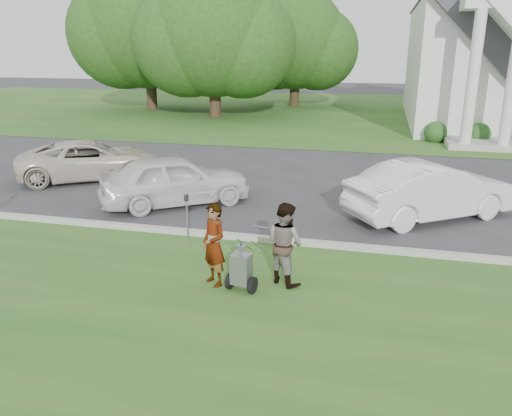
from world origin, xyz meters
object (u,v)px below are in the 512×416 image
at_px(car_b, 175,180).
at_px(tree_left, 213,37).
at_px(church, 497,21).
at_px(person_left, 214,245).
at_px(car_a, 90,160).
at_px(tree_far, 147,30).
at_px(car_d, 431,190).
at_px(tree_back, 295,44).
at_px(parking_meter_near, 187,213).
at_px(striping_cart, 242,270).
at_px(person_right, 285,244).

bearing_deg(car_b, tree_left, -21.08).
xyz_separation_m(church, person_left, (-9.11, -24.96, -5.12)).
bearing_deg(church, car_a, -131.49).
xyz_separation_m(tree_far, car_d, (18.28, -21.59, -4.92)).
bearing_deg(car_b, church, -66.58).
bearing_deg(tree_back, tree_far, -153.44).
bearing_deg(church, parking_meter_near, -114.06).
xyz_separation_m(striping_cart, person_right, (0.72, 0.54, 0.38)).
xyz_separation_m(tree_left, person_left, (7.91, -23.83, -4.29)).
distance_m(tree_far, car_a, 21.74).
bearing_deg(striping_cart, car_a, 147.07).
distance_m(car_a, car_b, 4.61).
height_order(tree_back, car_b, tree_back).
bearing_deg(tree_back, car_b, -87.65).
height_order(tree_left, parking_meter_near, tree_left).
bearing_deg(tree_left, tree_back, 63.43).
bearing_deg(car_a, church, -74.05).
relative_size(striping_cart, person_right, 0.70).
distance_m(tree_back, car_d, 28.13).
relative_size(tree_far, car_b, 2.68).
bearing_deg(tree_back, tree_left, -116.57).
bearing_deg(person_right, tree_back, -46.54).
xyz_separation_m(person_left, car_a, (-6.88, 6.89, -0.14)).
distance_m(tree_back, person_right, 32.10).
bearing_deg(car_a, striping_cart, -165.84).
height_order(church, parking_meter_near, church).
distance_m(church, tree_back, 14.77).
bearing_deg(person_right, tree_left, -34.49).
relative_size(striping_cart, car_a, 0.24).
relative_size(tree_far, parking_meter_near, 9.22).
relative_size(tree_left, tree_far, 0.91).
bearing_deg(person_right, car_a, -4.37).
height_order(church, car_a, church).
height_order(tree_back, person_right, tree_back).
height_order(person_left, car_a, person_left).
height_order(tree_far, car_b, tree_far).
relative_size(tree_left, car_d, 2.28).
distance_m(person_left, car_b, 5.52).
height_order(person_right, car_d, person_right).
relative_size(person_right, car_a, 0.34).
xyz_separation_m(car_a, car_b, (4.08, -2.13, 0.07)).
bearing_deg(tree_far, car_a, -70.59).
height_order(tree_left, tree_far, tree_far).
bearing_deg(car_b, car_a, 26.35).
distance_m(person_right, car_d, 5.73).
bearing_deg(tree_left, tree_far, 153.44).
xyz_separation_m(church, car_b, (-11.90, -20.20, -5.20)).
relative_size(church, parking_meter_near, 19.10).
distance_m(tree_back, striping_cart, 32.57).
xyz_separation_m(tree_left, car_d, (12.28, -18.59, -4.34)).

